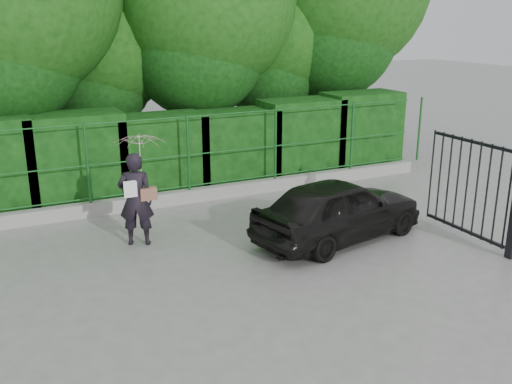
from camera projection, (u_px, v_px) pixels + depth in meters
name	position (u px, v px, depth m)	size (l,w,h in m)	color
ground	(256.00, 279.00, 9.61)	(80.00, 80.00, 0.00)	gray
kerb	(174.00, 198.00, 13.44)	(14.00, 0.25, 0.30)	#9E9E99
fence	(181.00, 154.00, 13.22)	(14.13, 0.06, 1.80)	#16541E
hedge	(157.00, 152.00, 14.01)	(14.20, 1.20, 2.25)	black
trees	(170.00, 2.00, 15.39)	(17.10, 6.15, 8.08)	black
gate	(497.00, 189.00, 10.53)	(0.22, 2.33, 2.36)	black
woman	(139.00, 174.00, 10.78)	(1.01, 0.97, 2.15)	black
car	(339.00, 209.00, 11.18)	(1.48, 3.69, 1.26)	black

